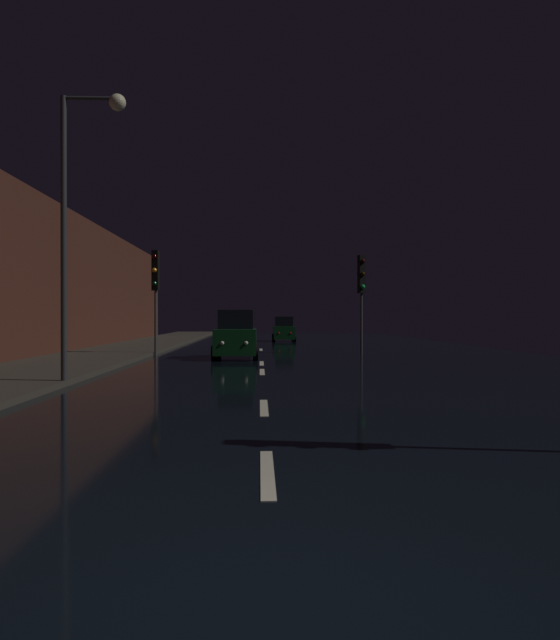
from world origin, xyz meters
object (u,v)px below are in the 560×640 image
at_px(traffic_light_far_right, 362,282).
at_px(car_approaching_headlights, 236,336).
at_px(car_distant_taillights, 284,330).
at_px(traffic_light_far_left, 155,279).
at_px(streetlamp_overhead, 81,194).

bearing_deg(traffic_light_far_right, car_approaching_headlights, -75.54).
bearing_deg(car_distant_taillights, traffic_light_far_right, -167.94).
bearing_deg(traffic_light_far_right, car_distant_taillights, 178.14).
height_order(traffic_light_far_left, car_approaching_headlights, traffic_light_far_left).
bearing_deg(traffic_light_far_left, car_distant_taillights, 164.14).
height_order(car_approaching_headlights, car_distant_taillights, car_approaching_headlights).
bearing_deg(car_approaching_headlights, streetlamp_overhead, -18.82).
distance_m(car_approaching_headlights, car_distant_taillights, 18.87).
bearing_deg(traffic_light_far_left, streetlamp_overhead, 7.40).
xyz_separation_m(traffic_light_far_left, streetlamp_overhead, (0.24, -12.82, 1.41)).
bearing_deg(traffic_light_far_right, streetlamp_overhead, -48.81).
distance_m(traffic_light_far_right, car_approaching_headlights, 7.44).
distance_m(traffic_light_far_right, car_distant_taillights, 15.92).
height_order(traffic_light_far_left, streetlamp_overhead, streetlamp_overhead).
xyz_separation_m(car_approaching_headlights, car_distant_taillights, (2.85, 18.65, -0.12)).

